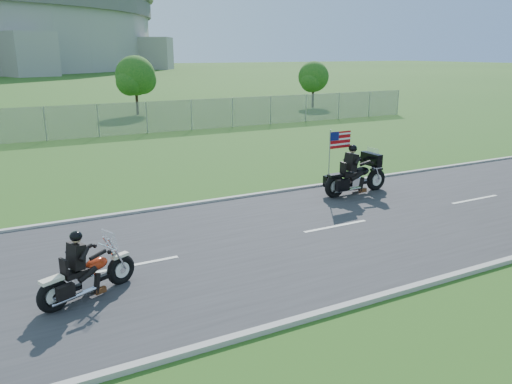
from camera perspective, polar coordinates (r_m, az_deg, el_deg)
ground at (r=13.14m, az=-5.19°, el=-6.82°), size 420.00×420.00×0.00m
road at (r=13.13m, az=-5.19°, el=-6.74°), size 120.00×8.00×0.04m
curb_north at (r=16.72m, az=-10.55°, el=-1.84°), size 120.00×0.18×0.12m
curb_south at (r=9.87m, az=4.20°, el=-14.59°), size 120.00×0.18×0.12m
tree_fence_near at (r=42.68m, az=-13.57°, el=12.58°), size 3.52×3.28×4.75m
tree_fence_far at (r=47.50m, az=6.60°, el=12.78°), size 3.08×2.87×4.20m
motorcycle_lead at (r=11.15m, az=-18.77°, el=-9.15°), size 2.19×1.16×1.56m
motorcycle_follow at (r=18.42m, az=11.34°, el=1.64°), size 2.79×0.92×2.32m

